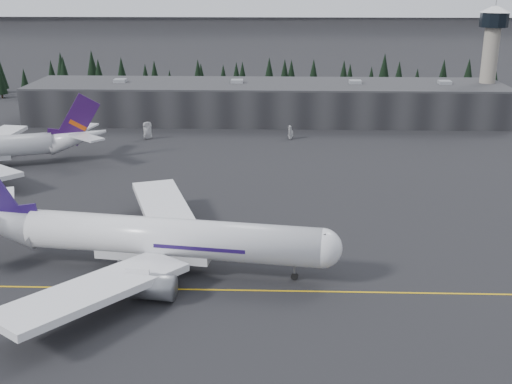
{
  "coord_description": "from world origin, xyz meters",
  "views": [
    {
      "loc": [
        3.8,
        -92.78,
        47.15
      ],
      "look_at": [
        0.0,
        20.0,
        9.0
      ],
      "focal_mm": 45.0,
      "sensor_mm": 36.0,
      "label": 1
    }
  ],
  "objects_px": {
    "gse_vehicle_b": "(291,137)",
    "terminal": "(266,101)",
    "gse_vehicle_a": "(148,137)",
    "control_tower": "(491,50)",
    "jet_main": "(137,236)"
  },
  "relations": [
    {
      "from": "gse_vehicle_b",
      "to": "terminal",
      "type": "bearing_deg",
      "value": -176.32
    },
    {
      "from": "gse_vehicle_a",
      "to": "gse_vehicle_b",
      "type": "height_order",
      "value": "gse_vehicle_a"
    },
    {
      "from": "control_tower",
      "to": "gse_vehicle_a",
      "type": "distance_m",
      "value": 117.29
    },
    {
      "from": "terminal",
      "to": "control_tower",
      "type": "height_order",
      "value": "control_tower"
    },
    {
      "from": "terminal",
      "to": "jet_main",
      "type": "xyz_separation_m",
      "value": [
        -19.5,
        -119.2,
        -0.52
      ]
    },
    {
      "from": "control_tower",
      "to": "jet_main",
      "type": "distance_m",
      "value": 155.48
    },
    {
      "from": "terminal",
      "to": "jet_main",
      "type": "height_order",
      "value": "jet_main"
    },
    {
      "from": "terminal",
      "to": "gse_vehicle_a",
      "type": "xyz_separation_m",
      "value": [
        -35.53,
        -29.02,
        -5.56
      ]
    },
    {
      "from": "jet_main",
      "to": "gse_vehicle_b",
      "type": "distance_m",
      "value": 95.72
    },
    {
      "from": "jet_main",
      "to": "control_tower",
      "type": "bearing_deg",
      "value": 60.38
    },
    {
      "from": "jet_main",
      "to": "gse_vehicle_a",
      "type": "bearing_deg",
      "value": 108.18
    },
    {
      "from": "gse_vehicle_a",
      "to": "gse_vehicle_b",
      "type": "xyz_separation_m",
      "value": [
        43.51,
        1.37,
        -0.03
      ]
    },
    {
      "from": "control_tower",
      "to": "gse_vehicle_a",
      "type": "bearing_deg",
      "value": -163.85
    },
    {
      "from": "terminal",
      "to": "jet_main",
      "type": "bearing_deg",
      "value": -99.29
    },
    {
      "from": "gse_vehicle_a",
      "to": "control_tower",
      "type": "bearing_deg",
      "value": -1.27
    }
  ]
}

